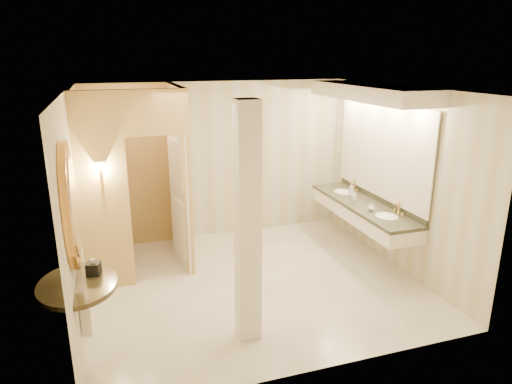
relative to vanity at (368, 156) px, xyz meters
The scene contains 16 objects.
floor 2.59m from the vanity, 168.58° to the right, with size 4.50×4.50×0.00m, color white.
ceiling 2.29m from the vanity, 168.58° to the right, with size 4.50×4.50×0.00m, color white.
wall_back 2.56m from the vanity, 141.05° to the left, with size 4.50×0.02×2.70m, color beige.
wall_front 3.12m from the vanity, 129.51° to the right, with size 4.50×0.02×2.70m, color beige.
wall_left 4.26m from the vanity, behind, with size 0.02×4.00×2.70m, color beige.
wall_right 0.56m from the vanity, 55.92° to the right, with size 0.02×4.00×2.70m, color beige.
toilet_closet 3.15m from the vanity, 169.50° to the left, with size 1.50×1.55×2.70m.
wall_sconce 3.91m from the vanity, behind, with size 0.14×0.14×0.42m.
vanity is the anchor object (origin of this frame).
console_shelf 4.43m from the vanity, 161.44° to the right, with size 1.00×1.00×1.95m.
pillar 2.91m from the vanity, 146.93° to the right, with size 0.25×0.25×2.70m, color white.
tissue_box 4.30m from the vanity, 162.60° to the right, with size 0.14×0.14×0.14m, color black.
toilet 4.15m from the vanity, 162.96° to the left, with size 0.45×0.79×0.80m, color white.
soap_bottle_a 0.70m from the vanity, 128.07° to the left, with size 0.07×0.07×0.15m, color beige.
soap_bottle_b 0.80m from the vanity, 108.19° to the right, with size 0.10×0.10×0.12m, color silver.
soap_bottle_c 0.74m from the vanity, 95.80° to the left, with size 0.09×0.09×0.23m, color #C6B28C.
Camera 1 is at (-1.79, -5.58, 3.11)m, focal length 32.00 mm.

